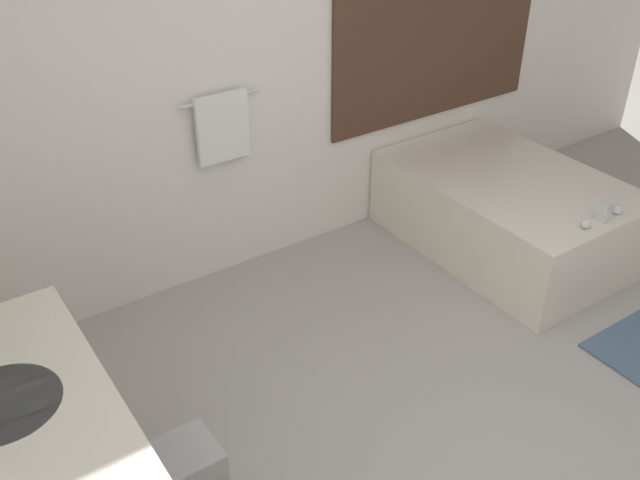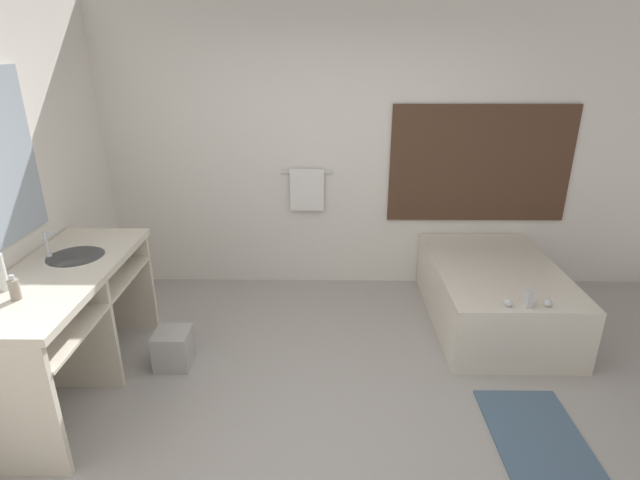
{
  "view_description": "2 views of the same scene",
  "coord_description": "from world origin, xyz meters",
  "px_view_note": "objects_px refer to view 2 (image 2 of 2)",
  "views": [
    {
      "loc": [
        -1.94,
        -1.25,
        2.6
      ],
      "look_at": [
        -0.3,
        1.17,
        0.74
      ],
      "focal_mm": 40.0,
      "sensor_mm": 36.0,
      "label": 1
    },
    {
      "loc": [
        -0.12,
        -2.44,
        2.28
      ],
      "look_at": [
        -0.17,
        1.23,
        0.83
      ],
      "focal_mm": 28.0,
      "sensor_mm": 36.0,
      "label": 2
    }
  ],
  "objects_px": {
    "soap_dispenser": "(15,289)",
    "waste_bin": "(173,348)",
    "bathtub": "(494,292)",
    "water_bottle_2": "(0,272)"
  },
  "relations": [
    {
      "from": "water_bottle_2",
      "to": "waste_bin",
      "type": "distance_m",
      "value": 1.29
    },
    {
      "from": "bathtub",
      "to": "water_bottle_2",
      "type": "xyz_separation_m",
      "value": [
        -3.38,
        -1.2,
        0.74
      ]
    },
    {
      "from": "bathtub",
      "to": "water_bottle_2",
      "type": "relative_size",
      "value": 6.29
    },
    {
      "from": "bathtub",
      "to": "waste_bin",
      "type": "relative_size",
      "value": 5.5
    },
    {
      "from": "water_bottle_2",
      "to": "waste_bin",
      "type": "bearing_deg",
      "value": 34.19
    },
    {
      "from": "water_bottle_2",
      "to": "waste_bin",
      "type": "xyz_separation_m",
      "value": [
        0.78,
        0.53,
        -0.88
      ]
    },
    {
      "from": "bathtub",
      "to": "soap_dispenser",
      "type": "distance_m",
      "value": 3.56
    },
    {
      "from": "soap_dispenser",
      "to": "waste_bin",
      "type": "relative_size",
      "value": 0.53
    },
    {
      "from": "bathtub",
      "to": "water_bottle_2",
      "type": "height_order",
      "value": "water_bottle_2"
    },
    {
      "from": "soap_dispenser",
      "to": "bathtub",
      "type": "bearing_deg",
      "value": 22.1
    }
  ]
}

